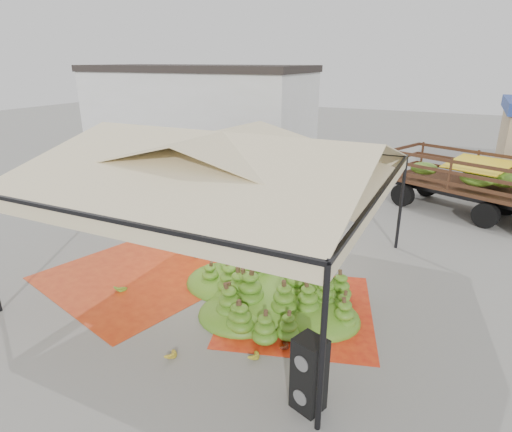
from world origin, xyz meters
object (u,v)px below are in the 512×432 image
at_px(banana_heap, 270,282).
at_px(speaker_stack, 309,374).
at_px(truck_left, 249,161).
at_px(truck_right, 494,182).
at_px(vendor, 281,206).

xyz_separation_m(banana_heap, speaker_stack, (2.02, -2.87, 0.15)).
distance_m(truck_left, truck_right, 9.64).
bearing_deg(truck_left, banana_heap, -60.26).
height_order(banana_heap, truck_right, truck_right).
relative_size(banana_heap, speaker_stack, 3.63).
height_order(vendor, truck_right, truck_right).
height_order(banana_heap, speaker_stack, speaker_stack).
height_order(truck_left, truck_right, truck_left).
relative_size(speaker_stack, truck_left, 0.19).
relative_size(vendor, truck_right, 0.20).
bearing_deg(banana_heap, truck_right, 60.99).
bearing_deg(speaker_stack, truck_right, 95.50).
bearing_deg(truck_right, vendor, -126.55).
height_order(speaker_stack, truck_right, truck_right).
bearing_deg(vendor, speaker_stack, 124.02).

